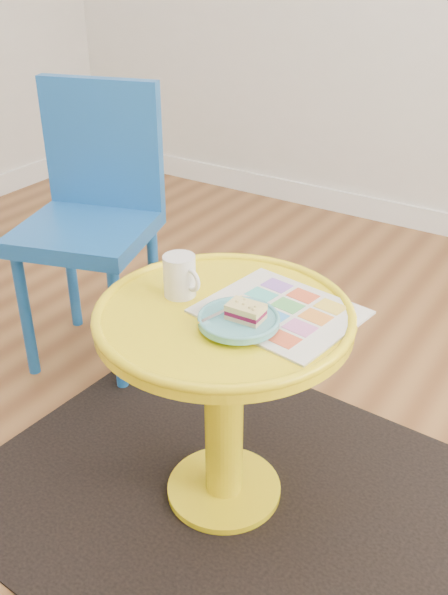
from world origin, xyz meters
The scene contains 10 objects.
floor centered at (0.00, 0.00, 0.00)m, with size 4.00×4.00×0.00m, color brown.
room_walls centered at (-0.99, 0.99, 0.06)m, with size 4.00×4.00×4.00m.
rug centered at (0.36, -0.09, 0.00)m, with size 1.30×1.10×0.01m, color black.
side_table centered at (0.36, -0.09, 0.42)m, with size 0.61×0.61×0.58m.
chair centered at (-0.42, 0.31, 0.54)m, with size 0.53×0.53×0.95m.
newspaper centered at (0.48, -0.02, 0.58)m, with size 0.34×0.29×0.01m, color silver.
mug centered at (0.23, -0.08, 0.64)m, with size 0.11×0.08×0.10m.
plate centered at (0.43, -0.13, 0.60)m, with size 0.18×0.18×0.02m.
cake_slice centered at (0.44, -0.13, 0.63)m, with size 0.08×0.06×0.04m.
fork centered at (0.39, -0.13, 0.61)m, with size 0.05×0.14×0.00m.
Camera 1 is at (1.09, -1.21, 1.37)m, focal length 40.00 mm.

